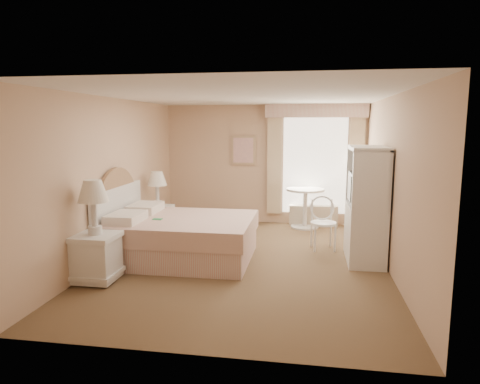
% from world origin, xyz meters
% --- Properties ---
extents(room, '(4.21, 5.51, 2.51)m').
position_xyz_m(room, '(0.00, 0.00, 1.25)').
color(room, brown).
rests_on(room, ground).
extents(window, '(2.05, 0.22, 2.51)m').
position_xyz_m(window, '(1.05, 2.65, 1.34)').
color(window, white).
rests_on(window, room).
extents(framed_art, '(0.52, 0.04, 0.62)m').
position_xyz_m(framed_art, '(-0.45, 2.71, 1.55)').
color(framed_art, tan).
rests_on(framed_art, room).
extents(bed, '(2.19, 1.73, 1.53)m').
position_xyz_m(bed, '(-1.12, -0.00, 0.37)').
color(bed, tan).
rests_on(bed, room).
extents(nightstand_near, '(0.56, 0.56, 1.35)m').
position_xyz_m(nightstand_near, '(-1.84, -1.14, 0.51)').
color(nightstand_near, white).
rests_on(nightstand_near, room).
extents(nightstand_far, '(0.50, 0.50, 1.21)m').
position_xyz_m(nightstand_far, '(-1.84, 1.24, 0.46)').
color(nightstand_far, white).
rests_on(nightstand_far, room).
extents(round_table, '(0.76, 0.76, 0.81)m').
position_xyz_m(round_table, '(0.88, 2.40, 0.54)').
color(round_table, silver).
rests_on(round_table, room).
extents(cafe_chair, '(0.50, 0.50, 0.89)m').
position_xyz_m(cafe_chair, '(1.19, 0.93, 0.52)').
color(cafe_chair, silver).
rests_on(cafe_chair, room).
extents(armoire, '(0.53, 1.06, 1.76)m').
position_xyz_m(armoire, '(1.81, 0.36, 0.73)').
color(armoire, white).
rests_on(armoire, room).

